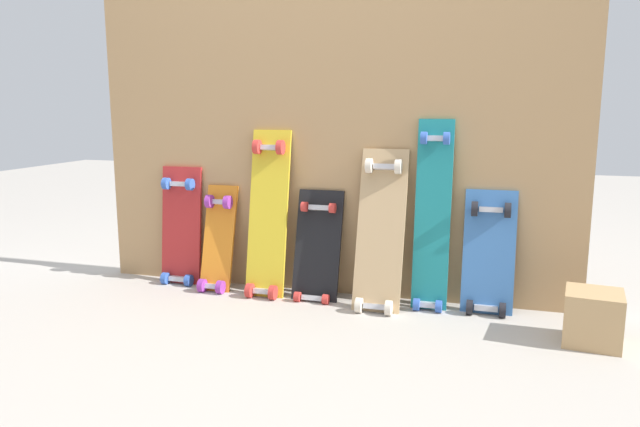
{
  "coord_description": "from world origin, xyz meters",
  "views": [
    {
      "loc": [
        0.8,
        -2.79,
        0.94
      ],
      "look_at": [
        0.0,
        -0.07,
        0.43
      ],
      "focal_mm": 33.79,
      "sensor_mm": 36.0,
      "label": 1
    }
  ],
  "objects_px": {
    "skateboard_yellow": "(267,219)",
    "skateboard_natural": "(380,236)",
    "skateboard_orange": "(218,244)",
    "skateboard_black": "(317,253)",
    "skateboard_red": "(181,231)",
    "skateboard_teal": "(432,222)",
    "wooden_crate": "(593,318)",
    "skateboard_blue": "(489,259)"
  },
  "relations": [
    {
      "from": "skateboard_yellow",
      "to": "skateboard_natural",
      "type": "height_order",
      "value": "skateboard_yellow"
    },
    {
      "from": "skateboard_orange",
      "to": "skateboard_black",
      "type": "relative_size",
      "value": 0.99
    },
    {
      "from": "skateboard_natural",
      "to": "skateboard_yellow",
      "type": "bearing_deg",
      "value": 176.51
    },
    {
      "from": "skateboard_yellow",
      "to": "skateboard_black",
      "type": "height_order",
      "value": "skateboard_yellow"
    },
    {
      "from": "skateboard_red",
      "to": "skateboard_yellow",
      "type": "relative_size",
      "value": 0.78
    },
    {
      "from": "skateboard_red",
      "to": "skateboard_teal",
      "type": "height_order",
      "value": "skateboard_teal"
    },
    {
      "from": "skateboard_orange",
      "to": "skateboard_teal",
      "type": "bearing_deg",
      "value": 1.35
    },
    {
      "from": "skateboard_red",
      "to": "skateboard_orange",
      "type": "height_order",
      "value": "skateboard_red"
    },
    {
      "from": "skateboard_yellow",
      "to": "wooden_crate",
      "type": "distance_m",
      "value": 1.52
    },
    {
      "from": "skateboard_red",
      "to": "skateboard_yellow",
      "type": "xyz_separation_m",
      "value": [
        0.51,
        -0.05,
        0.1
      ]
    },
    {
      "from": "skateboard_yellow",
      "to": "skateboard_black",
      "type": "xyz_separation_m",
      "value": [
        0.26,
        0.0,
        -0.15
      ]
    },
    {
      "from": "skateboard_teal",
      "to": "skateboard_yellow",
      "type": "bearing_deg",
      "value": -178.2
    },
    {
      "from": "skateboard_natural",
      "to": "skateboard_teal",
      "type": "relative_size",
      "value": 0.85
    },
    {
      "from": "skateboard_orange",
      "to": "skateboard_blue",
      "type": "bearing_deg",
      "value": 1.17
    },
    {
      "from": "skateboard_teal",
      "to": "wooden_crate",
      "type": "distance_m",
      "value": 0.78
    },
    {
      "from": "wooden_crate",
      "to": "skateboard_blue",
      "type": "bearing_deg",
      "value": 145.91
    },
    {
      "from": "skateboard_red",
      "to": "skateboard_orange",
      "type": "relative_size",
      "value": 1.15
    },
    {
      "from": "skateboard_blue",
      "to": "skateboard_natural",
      "type": "bearing_deg",
      "value": -172.76
    },
    {
      "from": "skateboard_natural",
      "to": "skateboard_orange",
      "type": "bearing_deg",
      "value": 177.65
    },
    {
      "from": "skateboard_red",
      "to": "skateboard_natural",
      "type": "bearing_deg",
      "value": -4.28
    },
    {
      "from": "skateboard_red",
      "to": "skateboard_yellow",
      "type": "bearing_deg",
      "value": -5.15
    },
    {
      "from": "skateboard_natural",
      "to": "skateboard_blue",
      "type": "relative_size",
      "value": 1.29
    },
    {
      "from": "skateboard_red",
      "to": "skateboard_teal",
      "type": "xyz_separation_m",
      "value": [
        1.32,
        -0.02,
        0.13
      ]
    },
    {
      "from": "skateboard_yellow",
      "to": "wooden_crate",
      "type": "bearing_deg",
      "value": -9.65
    },
    {
      "from": "skateboard_natural",
      "to": "wooden_crate",
      "type": "relative_size",
      "value": 3.73
    },
    {
      "from": "skateboard_natural",
      "to": "skateboard_blue",
      "type": "bearing_deg",
      "value": 7.24
    },
    {
      "from": "skateboard_red",
      "to": "skateboard_teal",
      "type": "relative_size",
      "value": 0.72
    },
    {
      "from": "skateboard_yellow",
      "to": "skateboard_blue",
      "type": "distance_m",
      "value": 1.07
    },
    {
      "from": "skateboard_black",
      "to": "wooden_crate",
      "type": "distance_m",
      "value": 1.25
    },
    {
      "from": "skateboard_black",
      "to": "skateboard_teal",
      "type": "height_order",
      "value": "skateboard_teal"
    },
    {
      "from": "skateboard_yellow",
      "to": "skateboard_natural",
      "type": "bearing_deg",
      "value": -3.49
    },
    {
      "from": "skateboard_red",
      "to": "skateboard_blue",
      "type": "xyz_separation_m",
      "value": [
        1.58,
        -0.02,
        -0.03
      ]
    },
    {
      "from": "skateboard_red",
      "to": "skateboard_blue",
      "type": "bearing_deg",
      "value": -0.68
    },
    {
      "from": "skateboard_black",
      "to": "skateboard_blue",
      "type": "bearing_deg",
      "value": 1.79
    },
    {
      "from": "skateboard_orange",
      "to": "skateboard_yellow",
      "type": "height_order",
      "value": "skateboard_yellow"
    },
    {
      "from": "skateboard_yellow",
      "to": "wooden_crate",
      "type": "height_order",
      "value": "skateboard_yellow"
    },
    {
      "from": "skateboard_orange",
      "to": "skateboard_teal",
      "type": "relative_size",
      "value": 0.63
    },
    {
      "from": "skateboard_yellow",
      "to": "skateboard_natural",
      "type": "relative_size",
      "value": 1.1
    },
    {
      "from": "skateboard_natural",
      "to": "wooden_crate",
      "type": "bearing_deg",
      "value": -13.46
    },
    {
      "from": "skateboard_black",
      "to": "wooden_crate",
      "type": "bearing_deg",
      "value": -11.72
    },
    {
      "from": "skateboard_blue",
      "to": "skateboard_teal",
      "type": "bearing_deg",
      "value": -179.56
    },
    {
      "from": "skateboard_black",
      "to": "skateboard_red",
      "type": "bearing_deg",
      "value": 176.72
    }
  ]
}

